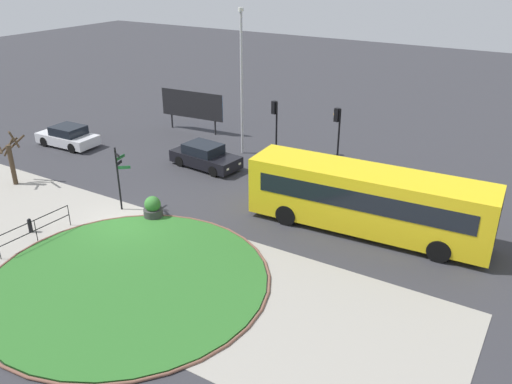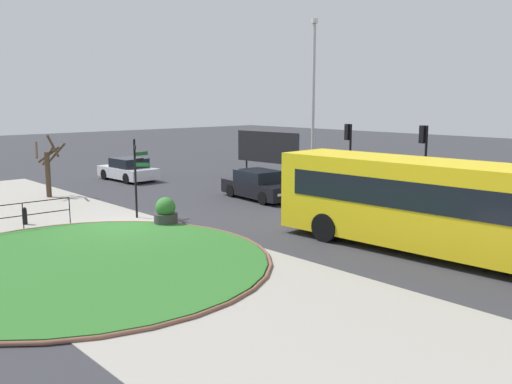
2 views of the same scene
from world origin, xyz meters
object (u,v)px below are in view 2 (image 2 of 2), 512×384
at_px(car_near_lane, 260,186).
at_px(traffic_light_near, 349,144).
at_px(signpost_directional, 137,172).
at_px(lamppost_tall, 313,102).
at_px(billboard_left, 268,148).
at_px(traffic_light_far, 424,148).
at_px(street_tree_bare, 48,166).
at_px(bollard_foreground, 25,216).
at_px(car_far_lane, 128,170).
at_px(bus_yellow, 436,205).
at_px(planter_near_signpost, 166,213).

xyz_separation_m(car_near_lane, traffic_light_near, (2.92, 3.23, 2.05)).
xyz_separation_m(signpost_directional, lamppost_tall, (0.74, 9.95, 2.80)).
bearing_deg(lamppost_tall, billboard_left, 160.04).
bearing_deg(traffic_light_far, street_tree_bare, 49.31).
bearing_deg(billboard_left, bollard_foreground, -84.63).
bearing_deg(car_far_lane, lamppost_tall, -157.64).
bearing_deg(street_tree_bare, traffic_light_near, 45.83).
xyz_separation_m(billboard_left, street_tree_bare, (-2.62, -12.69, -0.35)).
relative_size(bollard_foreground, car_near_lane, 0.16).
height_order(signpost_directional, lamppost_tall, lamppost_tall).
bearing_deg(bus_yellow, car_near_lane, 163.18).
relative_size(car_near_lane, billboard_left, 0.90).
height_order(signpost_directional, planter_near_signpost, signpost_directional).
bearing_deg(car_far_lane, street_tree_bare, 110.92).
height_order(signpost_directional, street_tree_bare, signpost_directional).
height_order(traffic_light_far, street_tree_bare, traffic_light_far).
bearing_deg(traffic_light_far, billboard_left, 3.73).
height_order(traffic_light_near, billboard_left, traffic_light_near).
relative_size(car_near_lane, car_far_lane, 1.06).
xyz_separation_m(signpost_directional, planter_near_signpost, (1.94, 0.09, -1.43)).
height_order(signpost_directional, car_near_lane, signpost_directional).
height_order(traffic_light_near, street_tree_bare, traffic_light_near).
bearing_deg(traffic_light_near, bus_yellow, 156.92).
distance_m(car_near_lane, planter_near_signpost, 6.91).
distance_m(car_near_lane, traffic_light_far, 7.97).
xyz_separation_m(planter_near_signpost, street_tree_bare, (-9.31, -0.84, 1.06)).
bearing_deg(traffic_light_near, planter_near_signpost, 96.26).
distance_m(car_near_lane, lamppost_tall, 5.20).
bearing_deg(signpost_directional, traffic_light_far, 55.89).
bearing_deg(car_far_lane, traffic_light_near, -161.51).
distance_m(bollard_foreground, planter_near_signpost, 5.58).
bearing_deg(lamppost_tall, traffic_light_far, 3.20).
distance_m(bollard_foreground, traffic_light_near, 14.99).
bearing_deg(billboard_left, lamppost_tall, -24.75).
bearing_deg(traffic_light_near, car_near_lane, 60.62).
relative_size(bollard_foreground, planter_near_signpost, 0.63).
relative_size(bus_yellow, planter_near_signpost, 9.84).
bearing_deg(lamppost_tall, street_tree_bare, -127.14).
xyz_separation_m(bus_yellow, car_near_lane, (-11.03, 2.63, -0.95)).
bearing_deg(car_near_lane, bus_yellow, -7.86).
relative_size(car_far_lane, billboard_left, 0.85).
bearing_deg(car_near_lane, planter_near_signpost, -69.41).
bearing_deg(traffic_light_far, car_far_lane, 28.87).
height_order(car_far_lane, billboard_left, billboard_left).
bearing_deg(signpost_directional, bus_yellow, 20.31).
height_order(bollard_foreground, traffic_light_far, traffic_light_far).
height_order(signpost_directional, traffic_light_near, traffic_light_near).
height_order(bus_yellow, street_tree_bare, street_tree_bare).
bearing_deg(bollard_foreground, billboard_left, 100.17).
xyz_separation_m(car_far_lane, street_tree_bare, (2.50, -5.85, 0.92)).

